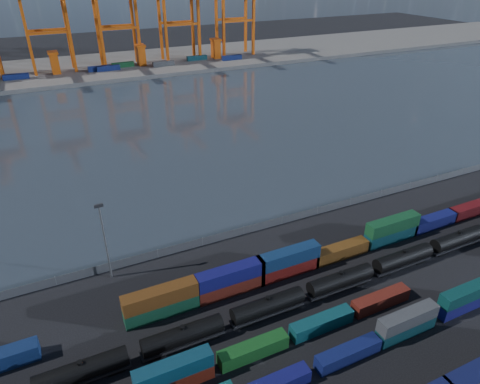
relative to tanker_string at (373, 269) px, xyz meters
name	(u,v)px	position (x,y,z in m)	size (l,w,h in m)	color
ground	(313,316)	(-16.04, -3.66, -2.14)	(700.00, 700.00, 0.00)	black
harbor_water	(153,127)	(-16.04, 101.34, -2.13)	(700.00, 700.00, 0.00)	#2B353E
far_quay	(103,67)	(-16.04, 206.34, -1.14)	(700.00, 70.00, 2.00)	#514F4C
container_row_south	(353,347)	(-15.54, -13.62, 0.07)	(126.85, 2.30, 4.90)	#3A3B3E
container_row_mid	(309,326)	(-19.14, -6.62, -0.42)	(140.37, 2.37, 5.05)	#424447
container_row_north	(297,262)	(-12.23, 8.17, 0.11)	(142.71, 2.68, 5.71)	navy
tanker_string	(373,269)	(0.00, 0.00, 0.00)	(122.36, 2.98, 4.26)	black
waterfront_fence	(244,231)	(-16.04, 24.34, -1.13)	(160.12, 0.12, 2.20)	#595B5E
yard_light_mast	(105,238)	(-46.04, 22.34, 7.16)	(1.60, 0.40, 16.60)	slate
gantry_cranes	(79,1)	(-23.54, 199.80, 33.40)	(197.30, 42.82, 57.98)	#D1520E
quay_containers	(85,70)	(-27.03, 191.80, 1.16)	(172.58, 10.99, 2.60)	navy
straddle_carriers	(99,58)	(-18.54, 196.34, 5.68)	(140.00, 7.00, 11.10)	#D1520E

